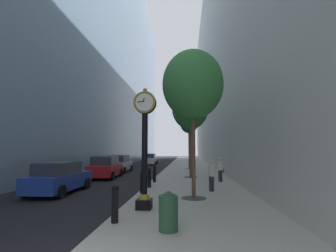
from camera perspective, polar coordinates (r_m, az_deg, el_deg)
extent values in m
plane|color=black|center=(30.72, -0.37, -9.70)|extent=(110.00, 110.00, 0.00)
cube|color=#9E998E|center=(33.61, 4.95, -9.19)|extent=(5.69, 80.00, 0.14)
cube|color=#758EA8|center=(39.87, -17.76, 19.13)|extent=(9.00, 80.00, 37.38)
cube|color=#B7B2A8|center=(36.70, 16.71, 15.15)|extent=(9.00, 80.00, 30.10)
cube|color=black|center=(9.52, -5.50, -17.40)|extent=(0.55, 0.55, 0.35)
cylinder|color=gold|center=(9.46, -5.49, -15.83)|extent=(0.39, 0.38, 0.18)
cylinder|color=black|center=(9.31, -5.40, -6.26)|extent=(0.22, 0.22, 2.97)
cylinder|color=black|center=(9.47, -5.29, 5.32)|extent=(0.84, 0.28, 0.84)
torus|color=gold|center=(9.32, -5.45, 5.50)|extent=(0.82, 0.05, 0.82)
cylinder|color=white|center=(9.33, -5.45, 5.49)|extent=(0.69, 0.01, 0.69)
cylinder|color=white|center=(9.62, -5.15, 5.16)|extent=(0.69, 0.01, 0.69)
sphere|color=gold|center=(9.58, -5.27, 8.22)|extent=(0.16, 0.16, 0.16)
cube|color=black|center=(9.34, -5.65, 5.96)|extent=(0.09, 0.01, 0.17)
cube|color=black|center=(9.35, -6.24, 5.57)|extent=(0.26, 0.01, 0.06)
cylinder|color=black|center=(7.90, -12.08, -17.53)|extent=(0.21, 0.21, 0.96)
sphere|color=black|center=(7.80, -12.00, -13.67)|extent=(0.22, 0.22, 0.22)
cylinder|color=black|center=(12.31, -5.92, -13.21)|extent=(0.21, 0.21, 0.96)
sphere|color=black|center=(12.25, -5.89, -10.71)|extent=(0.22, 0.22, 0.22)
cylinder|color=black|center=(14.56, -4.29, -12.01)|extent=(0.21, 0.21, 0.96)
sphere|color=black|center=(14.51, -4.28, -9.89)|extent=(0.22, 0.22, 0.22)
cylinder|color=black|center=(16.82, -3.11, -11.12)|extent=(0.21, 0.21, 0.96)
sphere|color=black|center=(16.77, -3.10, -9.29)|extent=(0.22, 0.22, 0.22)
cylinder|color=#333335|center=(11.51, 5.95, -16.13)|extent=(1.10, 1.10, 0.02)
cylinder|color=brown|center=(11.30, 5.85, -5.92)|extent=(0.18, 0.18, 4.10)
ellipsoid|color=#387F3D|center=(11.69, 5.70, 9.47)|extent=(2.81, 2.81, 3.23)
cylinder|color=#333335|center=(19.86, 5.23, -11.59)|extent=(1.10, 1.10, 0.02)
cylinder|color=brown|center=(19.75, 5.17, -5.37)|extent=(0.18, 0.18, 4.33)
ellipsoid|color=#2D7033|center=(20.01, 5.09, 3.98)|extent=(2.90, 2.90, 3.34)
cylinder|color=#333335|center=(28.27, 4.94, -9.75)|extent=(1.10, 1.10, 0.02)
cylinder|color=brown|center=(28.19, 4.90, -5.30)|extent=(0.18, 0.18, 4.40)
ellipsoid|color=#23602D|center=(28.35, 4.86, 0.71)|extent=(2.05, 2.05, 2.36)
cylinder|color=#234C33|center=(7.03, 0.07, -19.36)|extent=(0.52, 0.52, 0.92)
cone|color=#183523|center=(6.93, 0.07, -15.26)|extent=(0.53, 0.53, 0.16)
cylinder|color=#23232D|center=(17.38, 11.92, -11.16)|extent=(0.37, 0.37, 0.76)
cylinder|color=silver|center=(17.33, 11.87, -8.90)|extent=(0.48, 0.48, 0.62)
sphere|color=tan|center=(17.31, 11.84, -7.50)|extent=(0.23, 0.23, 0.23)
cube|color=brown|center=(17.52, 12.37, -9.98)|extent=(0.22, 0.23, 0.24)
cylinder|color=#23232D|center=(13.45, 9.96, -12.91)|extent=(0.36, 0.36, 0.76)
cylinder|color=silver|center=(13.38, 9.92, -9.98)|extent=(0.47, 0.47, 0.62)
sphere|color=beige|center=(13.35, 9.89, -8.16)|extent=(0.23, 0.23, 0.23)
cube|color=#B7BABF|center=(26.07, -11.16, -8.96)|extent=(1.84, 4.39, 0.84)
cube|color=#282D38|center=(25.82, -11.26, -7.35)|extent=(1.62, 2.46, 0.68)
cylinder|color=black|center=(27.77, -12.18, -9.38)|extent=(0.22, 0.64, 0.64)
cylinder|color=black|center=(27.31, -8.45, -9.51)|extent=(0.22, 0.64, 0.64)
cylinder|color=black|center=(24.94, -14.16, -9.80)|extent=(0.22, 0.64, 0.64)
cylinder|color=black|center=(24.42, -10.03, -9.97)|extent=(0.22, 0.64, 0.64)
cube|color=navy|center=(14.69, -23.61, -11.55)|extent=(1.76, 4.37, 0.78)
cube|color=#282D38|center=(14.43, -23.91, -8.89)|extent=(1.54, 2.45, 0.64)
cylinder|color=black|center=(16.43, -23.91, -11.86)|extent=(0.22, 0.64, 0.64)
cylinder|color=black|center=(15.69, -18.16, -12.38)|extent=(0.22, 0.64, 0.64)
cylinder|color=black|center=(13.90, -29.86, -12.88)|extent=(0.22, 0.64, 0.64)
cylinder|color=black|center=(13.02, -23.32, -13.71)|extent=(0.22, 0.64, 0.64)
cube|color=silver|center=(38.20, -4.14, -7.91)|extent=(1.84, 4.44, 0.81)
cube|color=#282D38|center=(37.96, -4.18, -6.84)|extent=(1.59, 2.50, 0.66)
cylinder|color=black|center=(39.81, -5.13, -8.24)|extent=(0.23, 0.64, 0.64)
cylinder|color=black|center=(39.60, -2.60, -8.27)|extent=(0.23, 0.64, 0.64)
cylinder|color=black|center=(36.85, -5.80, -8.46)|extent=(0.23, 0.64, 0.64)
cylinder|color=black|center=(36.63, -3.07, -8.50)|extent=(0.23, 0.64, 0.64)
cube|color=#AD191E|center=(21.04, -14.15, -9.75)|extent=(2.04, 4.29, 0.85)
cube|color=#282D38|center=(20.79, -14.26, -7.73)|extent=(1.74, 2.42, 0.70)
cylinder|color=black|center=(22.70, -15.45, -10.22)|extent=(0.24, 0.65, 0.64)
cylinder|color=black|center=(22.22, -10.76, -10.42)|extent=(0.24, 0.65, 0.64)
cylinder|color=black|center=(19.99, -17.96, -10.83)|extent=(0.24, 0.65, 0.64)
cylinder|color=black|center=(19.44, -12.66, -11.12)|extent=(0.24, 0.65, 0.64)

